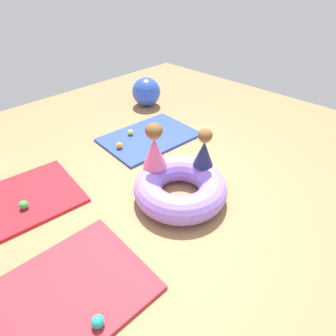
# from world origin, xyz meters

# --- Properties ---
(ground_plane) EXTENTS (8.00, 8.00, 0.00)m
(ground_plane) POSITION_xyz_m (0.00, 0.00, 0.00)
(ground_plane) COLOR #9E7549
(gym_mat_near_right) EXTENTS (1.43, 1.15, 0.04)m
(gym_mat_near_right) POSITION_xyz_m (-1.55, -0.22, 0.02)
(gym_mat_near_right) COLOR red
(gym_mat_near_right) RESTS_ON ground
(gym_mat_far_right) EXTENTS (1.51, 1.12, 0.04)m
(gym_mat_far_right) POSITION_xyz_m (0.77, 1.23, 0.02)
(gym_mat_far_right) COLOR #2D47B7
(gym_mat_far_right) RESTS_ON ground
(inflatable_cushion) EXTENTS (1.09, 1.09, 0.33)m
(inflatable_cushion) POSITION_xyz_m (0.05, -0.09, 0.16)
(inflatable_cushion) COLOR #9975EA
(inflatable_cushion) RESTS_ON ground
(child_in_navy) EXTENTS (0.30, 0.30, 0.47)m
(child_in_navy) POSITION_xyz_m (0.42, -0.12, 0.55)
(child_in_navy) COLOR navy
(child_in_navy) RESTS_ON inflatable_cushion
(child_in_pink) EXTENTS (0.29, 0.29, 0.56)m
(child_in_pink) POSITION_xyz_m (-0.01, 0.27, 0.60)
(child_in_pink) COLOR #E5608E
(child_in_pink) RESTS_ON inflatable_cushion
(play_ball_orange) EXTENTS (0.10, 0.10, 0.10)m
(play_ball_orange) POSITION_xyz_m (0.21, 1.28, 0.09)
(play_ball_orange) COLOR orange
(play_ball_orange) RESTS_ON gym_mat_far_right
(play_ball_green) EXTENTS (0.10, 0.10, 0.10)m
(play_ball_green) POSITION_xyz_m (-1.33, 1.03, 0.09)
(play_ball_green) COLOR green
(play_ball_green) RESTS_ON gym_mat_near_left
(play_ball_yellow) EXTENTS (0.09, 0.09, 0.09)m
(play_ball_yellow) POSITION_xyz_m (0.59, 1.47, 0.09)
(play_ball_yellow) COLOR yellow
(play_ball_yellow) RESTS_ON gym_mat_far_right
(play_ball_teal) EXTENTS (0.10, 0.10, 0.10)m
(play_ball_teal) POSITION_xyz_m (-1.50, -0.64, 0.09)
(play_ball_teal) COLOR teal
(play_ball_teal) RESTS_ON gym_mat_near_right
(exercise_ball_large) EXTENTS (0.54, 0.54, 0.54)m
(exercise_ball_large) POSITION_xyz_m (1.63, 2.22, 0.27)
(exercise_ball_large) COLOR blue
(exercise_ball_large) RESTS_ON ground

